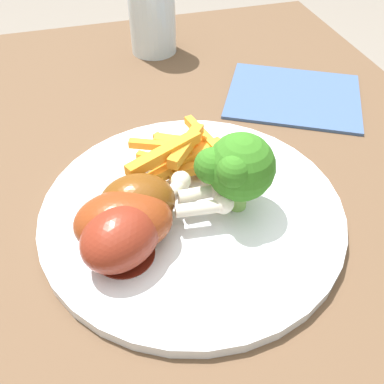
{
  "coord_description": "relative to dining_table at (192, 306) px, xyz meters",
  "views": [
    {
      "loc": [
        0.25,
        -0.07,
        1.04
      ],
      "look_at": [
        -0.02,
        0.01,
        0.76
      ],
      "focal_mm": 40.92,
      "sensor_mm": 36.0,
      "label": 1
    }
  ],
  "objects": [
    {
      "name": "broccoli_floret_front",
      "position": [
        -0.01,
        0.04,
        0.18
      ],
      "size": [
        0.06,
        0.07,
        0.08
      ],
      "color": "#81B854",
      "rests_on": "dinner_plate"
    },
    {
      "name": "dining_table",
      "position": [
        0.0,
        0.0,
        0.0
      ],
      "size": [
        1.0,
        0.7,
        0.73
      ],
      "color": "brown",
      "rests_on": "ground_plane"
    },
    {
      "name": "carrot_fries_pile",
      "position": [
        -0.08,
        0.01,
        0.15
      ],
      "size": [
        0.1,
        0.11,
        0.05
      ],
      "color": "orange",
      "rests_on": "dinner_plate"
    },
    {
      "name": "chicken_drumstick_far",
      "position": [
        0.01,
        -0.06,
        0.16
      ],
      "size": [
        0.11,
        0.12,
        0.05
      ],
      "color": "#5A180F",
      "rests_on": "dinner_plate"
    },
    {
      "name": "chicken_drumstick_extra",
      "position": [
        -0.0,
        -0.06,
        0.16
      ],
      "size": [
        0.07,
        0.14,
        0.05
      ],
      "color": "#5F1F0D",
      "rests_on": "dinner_plate"
    },
    {
      "name": "dinner_plate",
      "position": [
        -0.02,
        0.01,
        0.13
      ],
      "size": [
        0.29,
        0.29,
        0.01
      ],
      "primitive_type": "cylinder",
      "color": "silver",
      "rests_on": "dining_table"
    },
    {
      "name": "water_glass",
      "position": [
        -0.37,
        0.05,
        0.18
      ],
      "size": [
        0.07,
        0.07,
        0.12
      ],
      "primitive_type": "cylinder",
      "color": "silver",
      "rests_on": "dining_table"
    },
    {
      "name": "napkin",
      "position": [
        -0.19,
        0.19,
        0.12
      ],
      "size": [
        0.2,
        0.22,
        0.0
      ],
      "primitive_type": "cube",
      "rotation": [
        0.0,
        0.0,
        1.08
      ],
      "color": "#3D5684",
      "rests_on": "dining_table"
    },
    {
      "name": "chicken_drumstick_near",
      "position": [
        -0.02,
        -0.04,
        0.16
      ],
      "size": [
        0.05,
        0.12,
        0.05
      ],
      "color": "#4C230A",
      "rests_on": "dinner_plate"
    }
  ]
}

